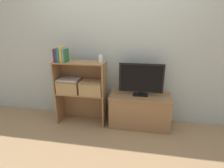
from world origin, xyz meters
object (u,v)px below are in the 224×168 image
at_px(book_teal, 60,55).
at_px(storage_basket_left, 69,85).
at_px(tv, 141,79).
at_px(book_mustard, 63,54).
at_px(book_forest, 66,56).
at_px(book_skyblue, 65,55).
at_px(baby_monitor, 101,59).
at_px(book_maroon, 56,55).
at_px(storage_basket_right, 92,87).
at_px(tv_stand, 139,110).
at_px(book_navy, 57,55).
at_px(laptop, 69,79).

relative_size(book_teal, storage_basket_left, 0.60).
distance_m(tv, book_mustard, 1.21).
xyz_separation_m(book_forest, storage_basket_left, (-0.01, 0.04, -0.47)).
distance_m(book_skyblue, baby_monitor, 0.53).
relative_size(tv, book_maroon, 3.40).
relative_size(tv, storage_basket_right, 1.90).
distance_m(tv_stand, storage_basket_right, 0.83).
distance_m(book_skyblue, book_forest, 0.02).
distance_m(tv, baby_monitor, 0.66).
xyz_separation_m(baby_monitor, storage_basket_left, (-0.51, -0.01, -0.43)).
bearing_deg(baby_monitor, book_navy, -175.43).
bearing_deg(book_skyblue, tv, 5.31).
height_order(baby_monitor, storage_basket_left, baby_monitor).
bearing_deg(book_navy, laptop, 15.36).
bearing_deg(book_skyblue, storage_basket_right, 5.44).
height_order(tv, storage_basket_left, tv).
height_order(tv_stand, book_forest, book_forest).
height_order(tv_stand, book_mustard, book_mustard).
height_order(tv_stand, tv, tv).
bearing_deg(book_mustard, tv, 5.15).
bearing_deg(book_navy, tv_stand, 4.88).
height_order(tv, book_teal, book_teal).
height_order(book_teal, storage_basket_left, book_teal).
height_order(tv, baby_monitor, baby_monitor).
bearing_deg(book_forest, book_maroon, 180.00).
xyz_separation_m(book_teal, storage_basket_right, (0.46, 0.04, -0.48)).
height_order(book_forest, storage_basket_right, book_forest).
relative_size(book_teal, book_skyblue, 0.99).
xyz_separation_m(tv_stand, book_forest, (-1.10, -0.11, 0.84)).
xyz_separation_m(tv, book_navy, (-1.24, -0.10, 0.33)).
bearing_deg(tv_stand, book_maroon, -175.23).
xyz_separation_m(book_navy, storage_basket_left, (0.13, 0.04, -0.48)).
distance_m(tv_stand, baby_monitor, 1.00).
bearing_deg(book_forest, book_navy, -180.00).
distance_m(book_mustard, baby_monitor, 0.56).
distance_m(book_teal, book_mustard, 0.05).
bearing_deg(baby_monitor, tv, 5.07).
bearing_deg(baby_monitor, tv_stand, 5.22).
relative_size(book_forest, storage_basket_right, 0.55).
bearing_deg(tv, book_maroon, -175.30).
bearing_deg(laptop, book_forest, -79.97).
height_order(book_teal, book_forest, book_teal).
bearing_deg(tv_stand, tv, -90.00).
bearing_deg(storage_basket_right, storage_basket_left, 180.00).
distance_m(book_skyblue, storage_basket_right, 0.62).
distance_m(tv_stand, book_navy, 1.50).
relative_size(book_maroon, book_mustard, 0.86).
bearing_deg(book_navy, book_forest, 0.00).
xyz_separation_m(tv, baby_monitor, (-0.59, -0.05, 0.29)).
xyz_separation_m(storage_basket_right, laptop, (-0.37, 0.00, 0.10)).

